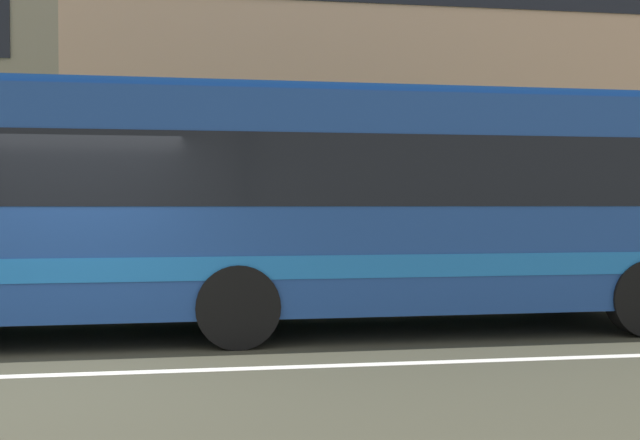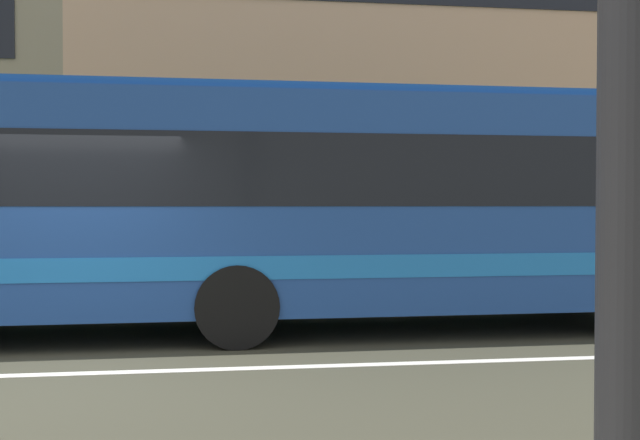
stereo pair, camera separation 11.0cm
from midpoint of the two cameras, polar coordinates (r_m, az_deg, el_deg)
ground_plane at (r=7.91m, az=-20.06°, el=-11.36°), size 160.00×160.00×0.00m
lane_centre_line at (r=7.91m, az=-20.06°, el=-11.33°), size 60.00×0.16×0.01m
hedge_row_far at (r=13.48m, az=-3.70°, el=-3.90°), size 21.44×1.10×1.02m
apartment_block_right at (r=23.83m, az=13.74°, el=13.48°), size 23.98×9.37×13.56m
transit_bus at (r=9.86m, az=-2.48°, el=1.55°), size 11.20×2.74×3.21m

